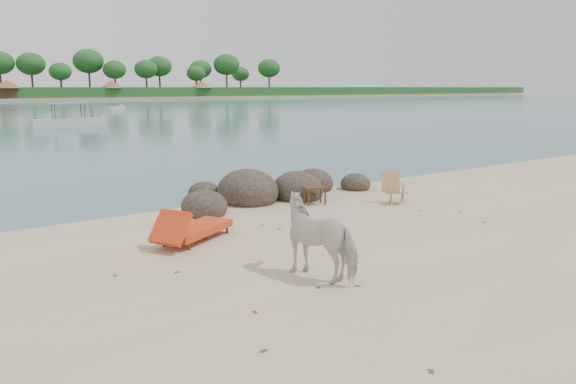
% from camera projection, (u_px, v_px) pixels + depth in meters
% --- Properties ---
extents(boulders, '(6.40, 2.96, 1.23)m').
position_uv_depth(boulders, '(268.00, 192.00, 15.67)').
color(boulders, '#2E271F').
rests_on(boulders, ground).
extents(cow, '(1.11, 1.71, 1.33)m').
position_uv_depth(cow, '(322.00, 238.00, 9.25)').
color(cow, beige).
rests_on(cow, ground).
extents(side_table, '(0.67, 0.52, 0.47)m').
position_uv_depth(side_table, '(315.00, 197.00, 14.94)').
color(side_table, black).
rests_on(side_table, ground).
extents(lounge_chair, '(2.23, 1.67, 0.64)m').
position_uv_depth(lounge_chair, '(197.00, 226.00, 11.47)').
color(lounge_chair, red).
rests_on(lounge_chair, ground).
extents(deck_chair, '(0.78, 0.79, 0.84)m').
position_uv_depth(deck_chair, '(397.00, 189.00, 15.01)').
color(deck_chair, tan).
rests_on(deck_chair, ground).
extents(boat_mid, '(6.43, 1.78, 3.10)m').
position_uv_depth(boat_mid, '(68.00, 107.00, 45.37)').
color(boat_mid, beige).
rests_on(boat_mid, water).
extents(boat_far, '(4.52, 4.49, 0.60)m').
position_uv_depth(boat_far, '(115.00, 108.00, 77.88)').
color(boat_far, '#B6B7B3').
rests_on(boat_far, water).
extents(dead_leaves, '(8.76, 6.81, 0.00)m').
position_uv_depth(dead_leaves, '(354.00, 257.00, 10.44)').
color(dead_leaves, brown).
rests_on(dead_leaves, ground).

